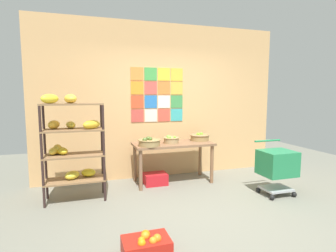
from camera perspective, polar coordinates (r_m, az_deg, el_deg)
ground at (r=3.82m, az=7.08°, el=-17.82°), size 9.64×9.64×0.00m
back_wall_with_art at (r=5.21m, az=-1.25°, el=5.24°), size 4.73×0.07×2.90m
banana_shelf_unit at (r=4.26m, az=-19.65°, el=-2.85°), size 0.87×0.47×1.58m
display_table at (r=4.87m, az=1.07°, el=-4.68°), size 1.41×0.63×0.72m
fruit_basket_centre at (r=4.57m, az=-3.95°, el=-3.37°), size 0.38×0.38×0.16m
fruit_basket_left at (r=5.12m, az=6.65°, el=-2.31°), size 0.36×0.36×0.14m
fruit_basket_back_right at (r=4.80m, az=0.66°, el=-2.89°), size 0.28×0.28×0.14m
produce_crate_under_table at (r=4.88m, az=-2.67°, el=-11.02°), size 0.40×0.29×0.20m
orange_crate_foreground at (r=2.94m, az=-4.55°, el=-23.71°), size 0.47×0.31×0.23m
shopping_cart at (r=4.62m, az=21.88°, el=-7.55°), size 0.51×0.48×0.84m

